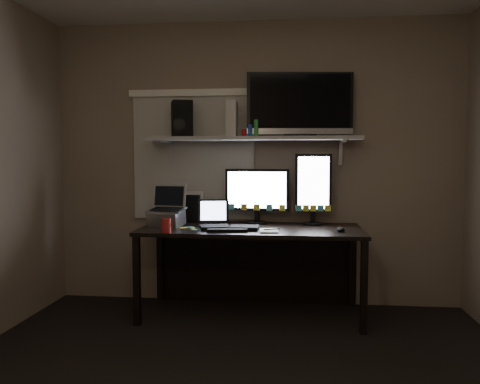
# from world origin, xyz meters

# --- Properties ---
(back_wall) EXTENTS (3.60, 0.00, 3.60)m
(back_wall) POSITION_xyz_m (0.00, 1.80, 1.25)
(back_wall) COLOR #7B6758
(back_wall) RESTS_ON floor
(window_blinds) EXTENTS (1.10, 0.02, 1.10)m
(window_blinds) POSITION_xyz_m (-0.55, 1.79, 1.30)
(window_blinds) COLOR silver
(window_blinds) RESTS_ON back_wall
(desk) EXTENTS (1.80, 0.75, 0.73)m
(desk) POSITION_xyz_m (0.00, 1.55, 0.55)
(desk) COLOR black
(desk) RESTS_ON floor
(wall_shelf) EXTENTS (1.80, 0.35, 0.03)m
(wall_shelf) POSITION_xyz_m (0.00, 1.62, 1.46)
(wall_shelf) COLOR #9E9D99
(wall_shelf) RESTS_ON back_wall
(monitor_landscape) EXTENTS (0.56, 0.11, 0.49)m
(monitor_landscape) POSITION_xyz_m (0.03, 1.66, 0.97)
(monitor_landscape) COLOR black
(monitor_landscape) RESTS_ON desk
(monitor_portrait) EXTENTS (0.31, 0.08, 0.62)m
(monitor_portrait) POSITION_xyz_m (0.51, 1.65, 1.04)
(monitor_portrait) COLOR black
(monitor_portrait) RESTS_ON desk
(keyboard) EXTENTS (0.50, 0.25, 0.03)m
(keyboard) POSITION_xyz_m (-0.17, 1.31, 0.74)
(keyboard) COLOR black
(keyboard) RESTS_ON desk
(mouse) EXTENTS (0.07, 0.10, 0.04)m
(mouse) POSITION_xyz_m (0.71, 1.28, 0.75)
(mouse) COLOR black
(mouse) RESTS_ON desk
(notepad) EXTENTS (0.15, 0.21, 0.01)m
(notepad) POSITION_xyz_m (0.15, 1.23, 0.74)
(notepad) COLOR silver
(notepad) RESTS_ON desk
(tablet) EXTENTS (0.27, 0.15, 0.22)m
(tablet) POSITION_xyz_m (-0.33, 1.51, 0.84)
(tablet) COLOR black
(tablet) RESTS_ON desk
(file_sorter) EXTENTS (0.22, 0.12, 0.27)m
(file_sorter) POSITION_xyz_m (-0.58, 1.70, 0.86)
(file_sorter) COLOR black
(file_sorter) RESTS_ON desk
(laptop) EXTENTS (0.33, 0.29, 0.34)m
(laptop) POSITION_xyz_m (-0.71, 1.43, 0.90)
(laptop) COLOR #ABABB0
(laptop) RESTS_ON desk
(cup) EXTENTS (0.08, 0.08, 0.11)m
(cup) POSITION_xyz_m (-0.63, 1.11, 0.78)
(cup) COLOR maroon
(cup) RESTS_ON desk
(sticky_notes) EXTENTS (0.32, 0.26, 0.00)m
(sticky_notes) POSITION_xyz_m (-0.46, 1.36, 0.73)
(sticky_notes) COLOR yellow
(sticky_notes) RESTS_ON desk
(tv) EXTENTS (0.91, 0.25, 0.54)m
(tv) POSITION_xyz_m (0.39, 1.66, 1.75)
(tv) COLOR black
(tv) RESTS_ON wall_shelf
(game_console) EXTENTS (0.09, 0.25, 0.30)m
(game_console) POSITION_xyz_m (-0.18, 1.62, 1.63)
(game_console) COLOR silver
(game_console) RESTS_ON wall_shelf
(speaker) EXTENTS (0.23, 0.25, 0.31)m
(speaker) POSITION_xyz_m (-0.62, 1.64, 1.64)
(speaker) COLOR black
(speaker) RESTS_ON wall_shelf
(bottles) EXTENTS (0.22, 0.09, 0.14)m
(bottles) POSITION_xyz_m (-0.02, 1.54, 1.55)
(bottles) COLOR #A50F0C
(bottles) RESTS_ON wall_shelf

